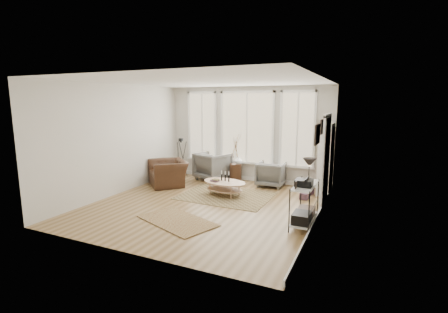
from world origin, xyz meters
The scene contains 17 objects.
room centered at (0.02, 0.03, 1.43)m, with size 5.50×5.54×2.90m.
bay_window centered at (0.00, 2.71, 1.61)m, with size 4.14×0.12×2.24m.
door centered at (2.57, 1.15, 1.12)m, with size 0.09×1.06×2.22m.
bookcase centered at (2.44, 2.23, 0.96)m, with size 0.31×0.85×2.06m.
low_shelf centered at (2.38, -0.30, 0.51)m, with size 0.38×1.08×1.30m.
wall_art centered at (2.58, -0.27, 1.88)m, with size 0.04×0.88×0.44m.
rug_main centered at (0.14, 0.87, 0.01)m, with size 2.32×1.74×0.01m, color brown.
rug_runner centered at (-0.04, -1.20, 0.01)m, with size 1.66×0.92×0.01m, color brown.
coffee_table centered at (0.07, 0.90, 0.30)m, with size 1.32×0.96×0.55m.
armchair_left centered at (-0.99, 2.37, 0.44)m, with size 0.93×0.96×0.87m, color #63635F.
armchair_right centered at (0.91, 2.35, 0.36)m, with size 0.76×0.78×0.71m, color #63635F.
side_table centered at (-0.25, 2.45, 0.74)m, with size 0.37×0.37×1.54m.
vase centered at (-0.16, 2.45, 0.67)m, with size 0.22×0.22×0.23m, color silver.
accent_chair centered at (-1.88, 1.18, 0.37)m, with size 1.13×0.99×0.74m, color #3B2214.
tripod_camera centered at (-2.10, 2.27, 0.58)m, with size 0.45×0.45×1.27m.
book_stack_near centered at (2.05, 1.92, 0.10)m, with size 0.23×0.30×0.19m, color maroon.
book_stack_far centered at (2.05, 1.46, 0.08)m, with size 0.20×0.25×0.16m, color maroon.
Camera 1 is at (3.50, -6.61, 2.46)m, focal length 26.00 mm.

